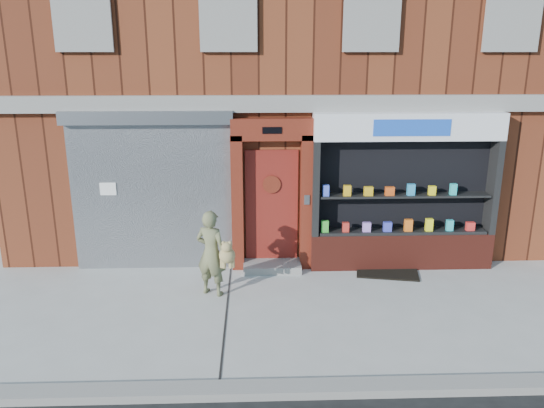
{
  "coord_description": "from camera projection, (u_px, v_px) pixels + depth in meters",
  "views": [
    {
      "loc": [
        -1.08,
        -7.76,
        4.06
      ],
      "look_at": [
        -0.78,
        1.0,
        1.53
      ],
      "focal_mm": 35.0,
      "sensor_mm": 36.0,
      "label": 1
    }
  ],
  "objects": [
    {
      "name": "doormat",
      "position": [
        387.0,
        271.0,
        10.15
      ],
      "size": [
        1.28,
        1.01,
        0.03
      ],
      "primitive_type": "cube",
      "rotation": [
        0.0,
        0.0,
        -0.19
      ],
      "color": "black",
      "rests_on": "ground"
    },
    {
      "name": "building",
      "position": [
        296.0,
        54.0,
        13.26
      ],
      "size": [
        12.0,
        8.16,
        8.0
      ],
      "color": "#592414",
      "rests_on": "ground"
    },
    {
      "name": "ground",
      "position": [
        322.0,
        311.0,
        8.62
      ],
      "size": [
        80.0,
        80.0,
        0.0
      ],
      "primitive_type": "plane",
      "color": "#9E9E99",
      "rests_on": "ground"
    },
    {
      "name": "curb",
      "position": [
        344.0,
        388.0,
        6.53
      ],
      "size": [
        60.0,
        0.3,
        0.12
      ],
      "primitive_type": "cube",
      "color": "gray",
      "rests_on": "ground"
    },
    {
      "name": "red_door_bay",
      "position": [
        272.0,
        195.0,
        9.97
      ],
      "size": [
        1.52,
        0.58,
        2.9
      ],
      "color": "#591A0F",
      "rests_on": "ground"
    },
    {
      "name": "woman",
      "position": [
        213.0,
        253.0,
        9.01
      ],
      "size": [
        0.74,
        0.59,
        1.51
      ],
      "color": "#636643",
      "rests_on": "ground"
    },
    {
      "name": "shutter_bay",
      "position": [
        151.0,
        182.0,
        9.89
      ],
      "size": [
        3.1,
        0.3,
        3.04
      ],
      "color": "gray",
      "rests_on": "ground"
    },
    {
      "name": "pharmacy_bay",
      "position": [
        403.0,
        199.0,
        10.03
      ],
      "size": [
        3.5,
        0.41,
        3.0
      ],
      "color": "maroon",
      "rests_on": "ground"
    }
  ]
}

